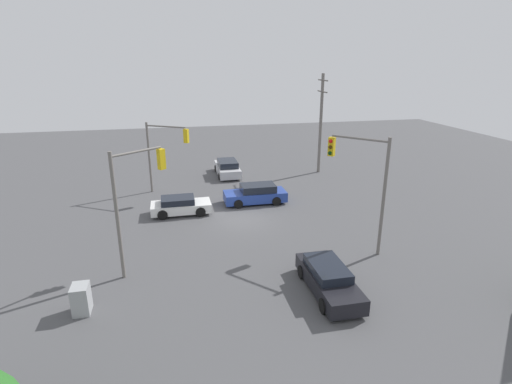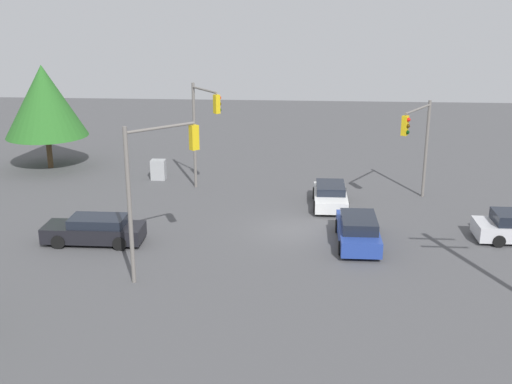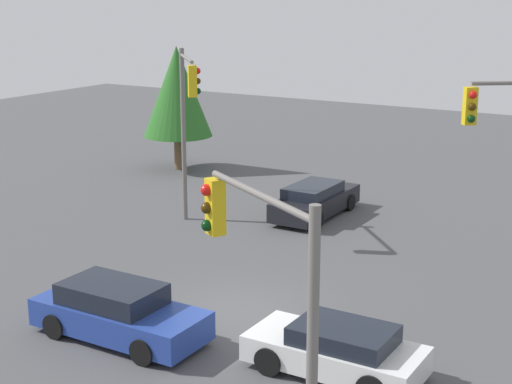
{
  "view_description": "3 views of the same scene",
  "coord_description": "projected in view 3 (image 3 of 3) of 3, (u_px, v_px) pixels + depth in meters",
  "views": [
    {
      "loc": [
        -24.86,
        4.4,
        10.37
      ],
      "look_at": [
        -3.08,
        -0.33,
        2.92
      ],
      "focal_mm": 28.0,
      "sensor_mm": 36.0,
      "label": 1
    },
    {
      "loc": [
        0.06,
        -30.47,
        11.64
      ],
      "look_at": [
        -2.02,
        -0.66,
        2.2
      ],
      "focal_mm": 45.0,
      "sensor_mm": 36.0,
      "label": 2
    },
    {
      "loc": [
        17.05,
        10.97,
        8.67
      ],
      "look_at": [
        -2.55,
        -0.8,
        2.77
      ],
      "focal_mm": 55.0,
      "sensor_mm": 36.0,
      "label": 3
    }
  ],
  "objects": [
    {
      "name": "sedan_white",
      "position": [
        337.0,
        350.0,
        18.1
      ],
      "size": [
        1.92,
        4.13,
        1.23
      ],
      "rotation": [
        0.0,
        0.0,
        3.14
      ],
      "color": "silver",
      "rests_on": "ground_plane"
    },
    {
      "name": "tree_far",
      "position": [
        177.0,
        92.0,
        38.19
      ],
      "size": [
        3.38,
        3.38,
        6.08
      ],
      "color": "brown",
      "rests_on": "ground_plane"
    },
    {
      "name": "traffic_signal_main",
      "position": [
        265.0,
        288.0,
        12.9
      ],
      "size": [
        2.09,
        3.24,
        5.69
      ],
      "rotation": [
        0.0,
        0.0,
        4.17
      ],
      "color": "slate",
      "rests_on": "ground_plane"
    },
    {
      "name": "sedan_blue",
      "position": [
        118.0,
        312.0,
        20.0
      ],
      "size": [
        1.97,
        4.63,
        1.44
      ],
      "color": "#233D93",
      "rests_on": "ground_plane"
    },
    {
      "name": "ground_plane",
      "position": [
        233.0,
        312.0,
        21.79
      ],
      "size": [
        80.0,
        80.0,
        0.0
      ],
      "primitive_type": "plane",
      "color": "#4C4C4F"
    },
    {
      "name": "traffic_signal_cross",
      "position": [
        187.0,
        110.0,
        28.31
      ],
      "size": [
        2.65,
        2.47,
        6.6
      ],
      "rotation": [
        0.0,
        0.0,
        0.74
      ],
      "color": "slate",
      "rests_on": "ground_plane"
    },
    {
      "name": "sedan_dark",
      "position": [
        315.0,
        200.0,
        30.82
      ],
      "size": [
        4.74,
        1.85,
        1.33
      ],
      "rotation": [
        0.0,
        0.0,
        1.57
      ],
      "color": "black",
      "rests_on": "ground_plane"
    }
  ]
}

